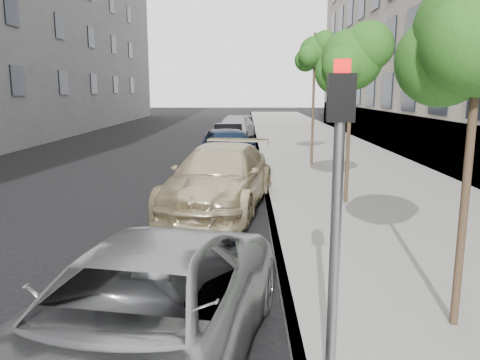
{
  "coord_description": "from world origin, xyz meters",
  "views": [
    {
      "loc": [
        0.58,
        -3.97,
        3.03
      ],
      "look_at": [
        0.48,
        3.97,
        1.5
      ],
      "focal_mm": 35.0,
      "sensor_mm": 36.0,
      "label": 1
    }
  ],
  "objects_px": {
    "tree_mid": "(353,59)",
    "sedan_black": "(228,137)",
    "signal_pole": "(337,193)",
    "sedan_blue": "(228,149)",
    "suv": "(220,177)",
    "minivan": "(136,321)",
    "sedan_rear": "(235,128)",
    "tree_far": "(315,52)"
  },
  "relations": [
    {
      "from": "tree_mid",
      "to": "sedan_black",
      "type": "bearing_deg",
      "value": 106.66
    },
    {
      "from": "signal_pole",
      "to": "sedan_blue",
      "type": "bearing_deg",
      "value": 101.28
    },
    {
      "from": "suv",
      "to": "sedan_black",
      "type": "relative_size",
      "value": 1.38
    },
    {
      "from": "tree_mid",
      "to": "minivan",
      "type": "bearing_deg",
      "value": -116.46
    },
    {
      "from": "signal_pole",
      "to": "sedan_black",
      "type": "bearing_deg",
      "value": 99.96
    },
    {
      "from": "signal_pole",
      "to": "minivan",
      "type": "bearing_deg",
      "value": 178.12
    },
    {
      "from": "minivan",
      "to": "sedan_blue",
      "type": "relative_size",
      "value": 1.04
    },
    {
      "from": "suv",
      "to": "sedan_rear",
      "type": "relative_size",
      "value": 1.11
    },
    {
      "from": "tree_mid",
      "to": "sedan_rear",
      "type": "height_order",
      "value": "tree_mid"
    },
    {
      "from": "tree_far",
      "to": "sedan_rear",
      "type": "relative_size",
      "value": 1.02
    },
    {
      "from": "sedan_blue",
      "to": "sedan_rear",
      "type": "xyz_separation_m",
      "value": [
        0.0,
        11.24,
        -0.1
      ]
    },
    {
      "from": "tree_mid",
      "to": "suv",
      "type": "xyz_separation_m",
      "value": [
        -3.33,
        -0.05,
        -2.97
      ]
    },
    {
      "from": "signal_pole",
      "to": "minivan",
      "type": "height_order",
      "value": "signal_pole"
    },
    {
      "from": "minivan",
      "to": "suv",
      "type": "height_order",
      "value": "suv"
    },
    {
      "from": "tree_far",
      "to": "tree_mid",
      "type": "bearing_deg",
      "value": -90.0
    },
    {
      "from": "tree_mid",
      "to": "minivan",
      "type": "xyz_separation_m",
      "value": [
        -3.77,
        -7.57,
        -3.07
      ]
    },
    {
      "from": "tree_mid",
      "to": "suv",
      "type": "distance_m",
      "value": 4.46
    },
    {
      "from": "tree_mid",
      "to": "suv",
      "type": "relative_size",
      "value": 0.82
    },
    {
      "from": "sedan_rear",
      "to": "sedan_blue",
      "type": "bearing_deg",
      "value": -80.94
    },
    {
      "from": "suv",
      "to": "sedan_black",
      "type": "xyz_separation_m",
      "value": [
        -0.23,
        11.93,
        -0.14
      ]
    },
    {
      "from": "signal_pole",
      "to": "tree_far",
      "type": "bearing_deg",
      "value": 87.68
    },
    {
      "from": "tree_mid",
      "to": "sedan_black",
      "type": "distance_m",
      "value": 12.78
    },
    {
      "from": "tree_far",
      "to": "signal_pole",
      "type": "relative_size",
      "value": 1.62
    },
    {
      "from": "suv",
      "to": "sedan_blue",
      "type": "height_order",
      "value": "sedan_blue"
    },
    {
      "from": "tree_far",
      "to": "sedan_black",
      "type": "xyz_separation_m",
      "value": [
        -3.55,
        5.38,
        -3.79
      ]
    },
    {
      "from": "sedan_blue",
      "to": "tree_far",
      "type": "bearing_deg",
      "value": 3.26
    },
    {
      "from": "sedan_blue",
      "to": "suv",
      "type": "bearing_deg",
      "value": -99.41
    },
    {
      "from": "tree_mid",
      "to": "sedan_rear",
      "type": "relative_size",
      "value": 0.9
    },
    {
      "from": "tree_far",
      "to": "sedan_black",
      "type": "bearing_deg",
      "value": 123.46
    },
    {
      "from": "tree_far",
      "to": "minivan",
      "type": "height_order",
      "value": "tree_far"
    },
    {
      "from": "suv",
      "to": "sedan_blue",
      "type": "distance_m",
      "value": 5.81
    },
    {
      "from": "tree_far",
      "to": "sedan_black",
      "type": "distance_m",
      "value": 7.48
    },
    {
      "from": "tree_mid",
      "to": "tree_far",
      "type": "height_order",
      "value": "tree_far"
    },
    {
      "from": "sedan_black",
      "to": "sedan_rear",
      "type": "xyz_separation_m",
      "value": [
        0.23,
        5.12,
        0.07
      ]
    },
    {
      "from": "sedan_rear",
      "to": "suv",
      "type": "bearing_deg",
      "value": -80.94
    },
    {
      "from": "signal_pole",
      "to": "suv",
      "type": "height_order",
      "value": "signal_pole"
    },
    {
      "from": "tree_mid",
      "to": "tree_far",
      "type": "relative_size",
      "value": 0.89
    },
    {
      "from": "tree_mid",
      "to": "minivan",
      "type": "height_order",
      "value": "tree_mid"
    },
    {
      "from": "minivan",
      "to": "sedan_blue",
      "type": "distance_m",
      "value": 13.33
    },
    {
      "from": "minivan",
      "to": "sedan_black",
      "type": "distance_m",
      "value": 19.44
    },
    {
      "from": "sedan_black",
      "to": "sedan_rear",
      "type": "bearing_deg",
      "value": 85.48
    },
    {
      "from": "minivan",
      "to": "suv",
      "type": "bearing_deg",
      "value": 96.43
    }
  ]
}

